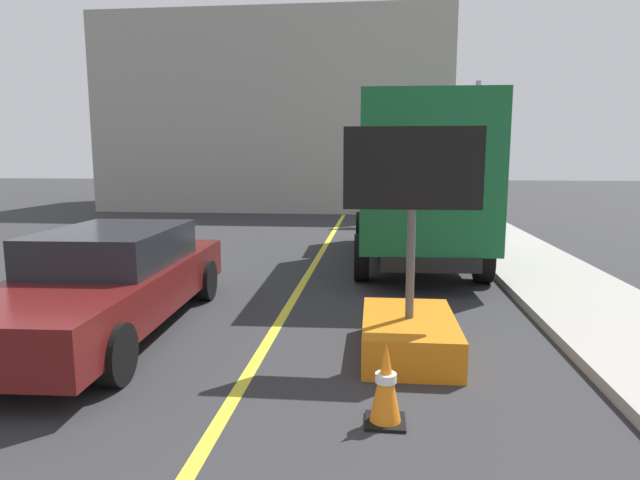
# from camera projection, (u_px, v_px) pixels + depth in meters

# --- Properties ---
(lane_center_stripe) EXTENTS (0.14, 36.00, 0.01)m
(lane_center_stripe) POSITION_uv_depth(u_px,v_px,m) (214.00, 430.00, 4.71)
(lane_center_stripe) COLOR yellow
(lane_center_stripe) RESTS_ON ground
(arrow_board_trailer) EXTENTS (1.60, 1.81, 2.70)m
(arrow_board_trailer) POSITION_uv_depth(u_px,v_px,m) (409.00, 315.00, 6.50)
(arrow_board_trailer) COLOR orange
(arrow_board_trailer) RESTS_ON ground
(box_truck) EXTENTS (2.74, 6.80, 3.48)m
(box_truck) POSITION_uv_depth(u_px,v_px,m) (414.00, 180.00, 11.86)
(box_truck) COLOR black
(box_truck) RESTS_ON ground
(pickup_car) EXTENTS (2.12, 5.27, 1.38)m
(pickup_car) POSITION_uv_depth(u_px,v_px,m) (109.00, 280.00, 7.37)
(pickup_car) COLOR #591414
(pickup_car) RESTS_ON ground
(highway_guide_sign) EXTENTS (2.79, 0.18, 5.00)m
(highway_guide_sign) POSITION_uv_depth(u_px,v_px,m) (454.00, 127.00, 19.24)
(highway_guide_sign) COLOR gray
(highway_guide_sign) RESTS_ON ground
(far_building_block) EXTENTS (15.27, 8.84, 8.41)m
(far_building_block) POSITION_uv_depth(u_px,v_px,m) (284.00, 119.00, 26.66)
(far_building_block) COLOR gray
(far_building_block) RESTS_ON ground
(traffic_cone_mid_lane) EXTENTS (0.36, 0.36, 0.75)m
(traffic_cone_mid_lane) POSITION_uv_depth(u_px,v_px,m) (386.00, 384.00, 4.79)
(traffic_cone_mid_lane) COLOR black
(traffic_cone_mid_lane) RESTS_ON ground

